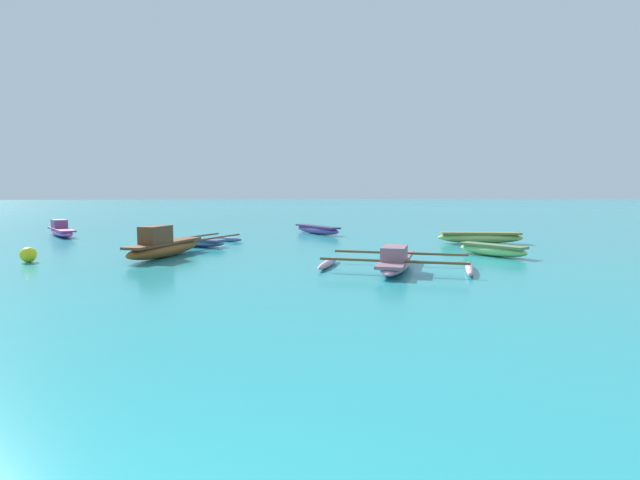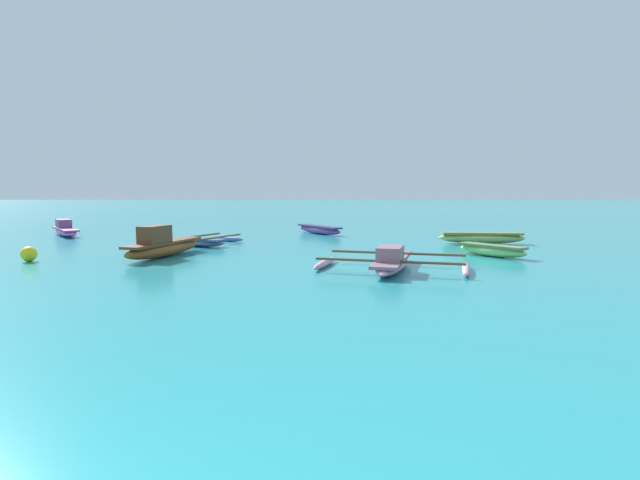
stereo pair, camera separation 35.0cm
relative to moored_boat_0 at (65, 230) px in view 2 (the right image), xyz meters
name	(u,v)px [view 2 (the right image)]	position (x,y,z in m)	size (l,w,h in m)	color
moored_boat_0	(65,230)	(0.00, 0.00, 0.00)	(2.55, 3.62, 0.76)	#DB60C9
moored_boat_1	(319,229)	(12.16, -0.11, -0.04)	(2.17, 3.39, 0.41)	#5A3E8E
moored_boat_2	(162,246)	(6.42, -8.23, 0.10)	(2.04, 3.87, 1.04)	#944B1F
moored_boat_3	(492,250)	(17.09, -9.02, -0.05)	(1.80, 2.33, 0.39)	#95CE6E
moored_boat_4	(392,262)	(13.23, -11.51, -0.04)	(4.52, 3.82, 0.68)	pink
moored_boat_5	(482,237)	(18.32, -5.20, -0.01)	(3.47, 1.39, 0.46)	#B4C460
moored_boat_6	(199,242)	(7.10, -5.24, -0.10)	(3.24, 4.36, 0.36)	#556AAF
mooring_buoy_0	(29,254)	(2.66, -9.04, -0.04)	(0.46, 0.46, 0.46)	yellow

